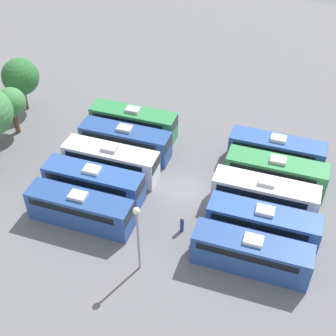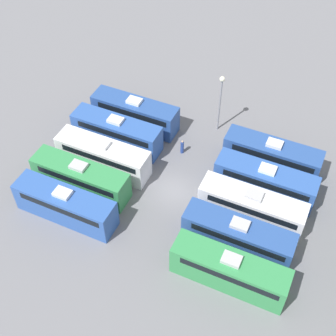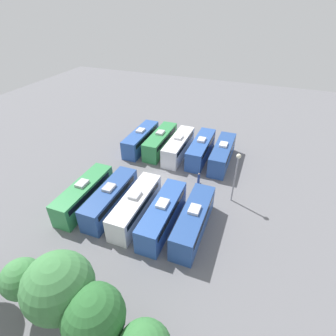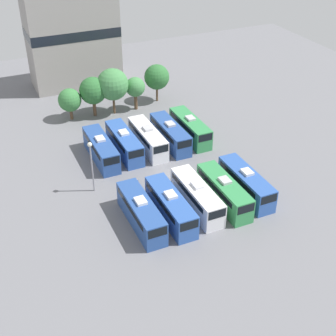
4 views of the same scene
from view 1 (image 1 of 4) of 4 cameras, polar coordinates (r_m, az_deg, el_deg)
ground_plane at (r=48.09m, az=2.04°, el=-2.70°), size 113.16×113.16×0.00m
bus_0 at (r=40.78m, az=10.07°, el=-10.14°), size 2.63×10.08×3.60m
bus_1 at (r=43.24m, az=11.45°, el=-6.61°), size 2.63×10.08×3.60m
bus_2 at (r=45.97m, az=11.68°, el=-3.16°), size 2.63×10.08×3.60m
bus_3 at (r=48.64m, az=12.96°, el=-0.51°), size 2.63×10.08×3.60m
bus_4 at (r=51.42m, az=13.02°, el=2.06°), size 2.63×10.08×3.60m
bus_5 at (r=44.45m, az=-10.70°, el=-4.85°), size 2.63×10.08×3.60m
bus_6 at (r=46.89m, az=-9.07°, el=-1.70°), size 2.63×10.08×3.60m
bus_7 at (r=49.23m, az=-7.01°, el=0.94°), size 2.63×10.08×3.60m
bus_8 at (r=51.77m, az=-5.24°, el=3.38°), size 2.63×10.08×3.60m
bus_9 at (r=54.63m, az=-4.24°, el=5.67°), size 2.63×10.08×3.60m
worker_person at (r=43.60m, az=1.71°, el=-6.91°), size 0.36×0.36×1.77m
light_pole at (r=37.69m, az=-3.74°, el=-7.37°), size 0.60×0.60×7.32m
tree_3 at (r=56.40m, az=-18.59°, el=7.55°), size 3.40×3.40×5.88m
tree_4 at (r=60.29m, az=-17.55°, el=10.57°), size 4.49×4.49×6.84m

